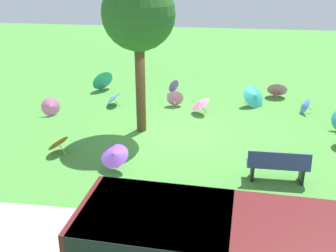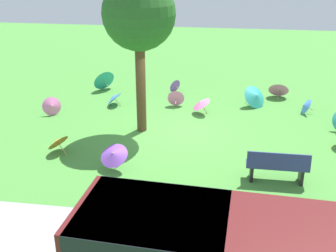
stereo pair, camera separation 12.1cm
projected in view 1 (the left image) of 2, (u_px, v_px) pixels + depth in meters
ground at (181, 133)px, 13.88m from camera, size 40.00×40.00×0.00m
van_dark at (199, 246)px, 7.24m from camera, size 4.71×2.36×1.53m
park_bench at (278, 166)px, 10.81m from camera, size 1.60×0.49×0.90m
shade_tree at (139, 16)px, 12.58m from camera, size 2.27×2.27×5.00m
parasol_teal_0 at (255, 96)px, 16.01m from camera, size 1.19×1.18×0.86m
parasol_blue_0 at (113, 98)px, 16.17m from camera, size 0.73×0.82×0.62m
parasol_pink_0 at (51, 107)px, 15.17m from camera, size 0.75×0.77×0.69m
parasol_pink_1 at (200, 103)px, 15.30m from camera, size 0.83×0.86×0.67m
parasol_pink_2 at (277, 88)px, 17.07m from camera, size 0.88×0.78×0.75m
parasol_teal_1 at (102, 79)px, 17.90m from camera, size 1.09×1.08×0.94m
parasol_blue_1 at (304, 105)px, 15.43m from camera, size 0.56×0.63×0.60m
parasol_purple_1 at (114, 155)px, 11.34m from camera, size 0.95×0.92×0.76m
parasol_orange_1 at (57, 142)px, 12.39m from camera, size 0.80×0.86×0.64m
parasol_purple_2 at (173, 86)px, 17.70m from camera, size 0.54×0.57×0.57m
parasol_pink_3 at (175, 97)px, 16.15m from camera, size 0.67×0.62×0.66m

